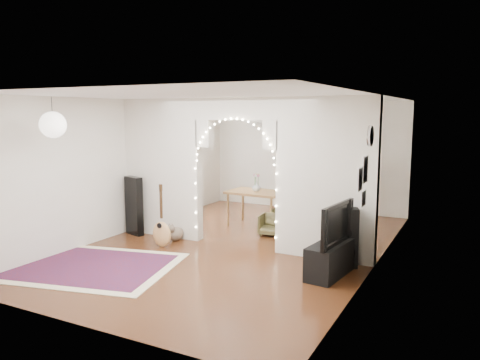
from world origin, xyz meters
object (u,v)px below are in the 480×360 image
at_px(floor_speaker, 345,237).
at_px(dining_chair_left, 288,219).
at_px(media_console, 330,259).
at_px(dining_chair_right, 272,225).
at_px(dining_table, 256,195).
at_px(acoustic_guitar, 162,224).
at_px(bookcase, 333,185).

xyz_separation_m(floor_speaker, dining_chair_left, (-1.63, 1.67, -0.23)).
relative_size(media_console, dining_chair_right, 2.12).
bearing_deg(dining_table, acoustic_guitar, -106.95).
xyz_separation_m(acoustic_guitar, floor_speaker, (3.25, 0.47, 0.04)).
height_order(bookcase, dining_chair_right, bookcase).
height_order(acoustic_guitar, media_console, acoustic_guitar).
bearing_deg(bookcase, media_console, -92.07).
xyz_separation_m(bookcase, dining_chair_right, (-0.51, -2.54, -0.48)).
bearing_deg(bookcase, dining_chair_left, -117.05).
bearing_deg(dining_chair_right, bookcase, 72.28).
height_order(bookcase, dining_table, bookcase).
relative_size(floor_speaker, bookcase, 0.68).
bearing_deg(dining_table, media_console, -42.35).
xyz_separation_m(media_console, dining_chair_right, (-1.71, 1.77, -0.04)).
height_order(floor_speaker, dining_table, floor_speaker).
bearing_deg(dining_chair_right, dining_chair_left, 63.98).
height_order(floor_speaker, media_console, floor_speaker).
distance_m(bookcase, dining_chair_right, 2.63).
xyz_separation_m(bookcase, dining_chair_left, (-0.34, -2.08, -0.45)).
bearing_deg(acoustic_guitar, dining_chair_right, 55.16).
bearing_deg(dining_chair_left, dining_table, 174.29).
relative_size(acoustic_guitar, bookcase, 0.71).
height_order(media_console, dining_table, dining_table).
height_order(media_console, dining_chair_right, media_console).
relative_size(dining_table, dining_chair_right, 2.62).
distance_m(dining_chair_left, dining_chair_right, 0.49).
bearing_deg(dining_chair_right, floor_speaker, -40.58).
bearing_deg(floor_speaker, dining_table, 120.54).
xyz_separation_m(dining_table, dining_chair_right, (0.63, -0.60, -0.47)).
height_order(media_console, dining_chair_left, media_console).
bearing_deg(media_console, bookcase, 112.66).
height_order(acoustic_guitar, dining_table, acoustic_guitar).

